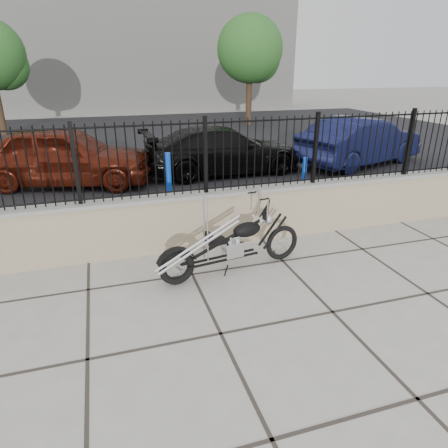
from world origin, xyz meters
TOP-DOWN VIEW (x-y plane):
  - ground_plane at (0.00, 0.00)m, footprint 90.00×90.00m
  - parking_lot at (0.00, 12.50)m, footprint 30.00×30.00m
  - retaining_wall at (0.00, 2.50)m, footprint 14.00×0.36m
  - iron_fence at (0.00, 2.50)m, footprint 14.00×0.08m
  - background_building at (0.00, 26.50)m, footprint 22.00×6.00m
  - chopper_motorcycle at (-0.93, 1.43)m, footprint 2.27×0.74m
  - car_red at (-3.52, 7.25)m, footprint 4.83×2.96m
  - car_black at (0.74, 7.18)m, footprint 4.66×2.04m
  - car_blue at (5.15, 6.95)m, footprint 4.74×2.96m
  - bollard_a at (-1.18, 5.24)m, footprint 0.15×0.15m
  - bollard_b at (2.03, 4.69)m, footprint 0.14×0.14m
  - tree_right at (4.94, 16.35)m, footprint 3.23×3.23m

SIDE VIEW (x-z plane):
  - ground_plane at x=0.00m, z-range 0.00..0.00m
  - parking_lot at x=0.00m, z-range 0.00..0.00m
  - bollard_b at x=2.03m, z-range 0.00..0.89m
  - retaining_wall at x=0.00m, z-range 0.00..0.96m
  - bollard_a at x=-1.18m, z-range 0.00..1.10m
  - car_black at x=0.74m, z-range 0.00..1.33m
  - chopper_motorcycle at x=-0.93m, z-range 0.00..1.34m
  - car_blue at x=5.15m, z-range 0.00..1.48m
  - car_red at x=-3.52m, z-range 0.00..1.53m
  - iron_fence at x=0.00m, z-range 0.96..2.16m
  - tree_right at x=4.94m, z-range 1.09..6.54m
  - background_building at x=0.00m, z-range 0.00..8.00m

